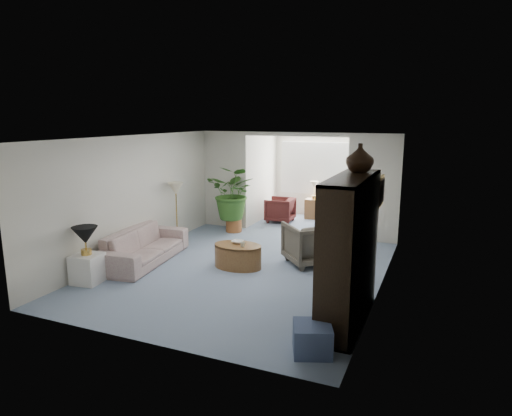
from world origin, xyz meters
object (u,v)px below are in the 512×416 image
at_px(framed_picture, 381,191).
at_px(entertainment_cabinet, 349,251).
at_px(sofa, 144,246).
at_px(sunroom_chair_maroon, 280,210).
at_px(end_table, 88,269).
at_px(wingback_chair, 310,243).
at_px(ottoman, 312,339).
at_px(plant_pot, 234,225).
at_px(sunroom_table, 314,209).
at_px(table_lamp, 85,235).
at_px(coffee_table, 238,256).
at_px(coffee_bowl, 238,242).
at_px(side_table_dark, 348,250).
at_px(floor_lamp, 176,189).
at_px(coffee_cup, 243,245).
at_px(sunroom_chair_blue, 334,214).
at_px(cabinet_urn, 360,158).

distance_m(framed_picture, entertainment_cabinet, 1.42).
distance_m(sofa, sunroom_chair_maroon, 4.53).
bearing_deg(end_table, framed_picture, 17.99).
height_order(wingback_chair, ottoman, wingback_chair).
bearing_deg(plant_pot, sunroom_table, 56.80).
bearing_deg(table_lamp, coffee_table, 40.54).
xyz_separation_m(coffee_bowl, side_table_dark, (1.97, 0.96, -0.20)).
relative_size(floor_lamp, ottoman, 0.78).
xyz_separation_m(sofa, coffee_bowl, (1.82, 0.52, 0.15)).
xyz_separation_m(table_lamp, floor_lamp, (-0.02, 2.88, 0.39)).
height_order(floor_lamp, coffee_cup, floor_lamp).
distance_m(coffee_bowl, sunroom_table, 4.58).
relative_size(coffee_table, side_table_dark, 1.71).
bearing_deg(side_table_dark, sunroom_chair_maroon, 130.92).
bearing_deg(wingback_chair, sunroom_chair_blue, -127.35).
height_order(end_table, sunroom_chair_blue, sunroom_chair_blue).
xyz_separation_m(end_table, coffee_bowl, (2.02, 1.87, 0.22)).
xyz_separation_m(table_lamp, coffee_cup, (2.22, 1.67, -0.37)).
relative_size(table_lamp, plant_pot, 1.10).
height_order(coffee_cup, cabinet_urn, cabinet_urn).
height_order(framed_picture, plant_pot, framed_picture).
relative_size(floor_lamp, entertainment_cabinet, 0.17).
xyz_separation_m(end_table, side_table_dark, (3.99, 2.83, 0.02)).
relative_size(cabinet_urn, sunroom_chair_blue, 0.53).
relative_size(sofa, plant_pot, 5.69).
relative_size(framed_picture, entertainment_cabinet, 0.24).
relative_size(wingback_chair, cabinet_urn, 2.20).
xyz_separation_m(sunroom_chair_blue, sunroom_table, (-0.75, 0.75, -0.07)).
xyz_separation_m(floor_lamp, cabinet_urn, (4.50, -2.09, 1.04)).
bearing_deg(coffee_table, ottoman, -48.93).
relative_size(sunroom_chair_maroon, sunroom_table, 1.31).
bearing_deg(sunroom_chair_blue, end_table, 149.06).
distance_m(table_lamp, side_table_dark, 4.93).
relative_size(framed_picture, wingback_chair, 0.55).
relative_size(table_lamp, ottoman, 0.95).
relative_size(coffee_bowl, sunroom_chair_maroon, 0.30).
bearing_deg(entertainment_cabinet, coffee_bowl, 147.39).
height_order(coffee_cup, sunroom_chair_blue, sunroom_chair_blue).
bearing_deg(side_table_dark, wingback_chair, -156.80).
distance_m(end_table, entertainment_cabinet, 4.56).
height_order(end_table, sunroom_table, sunroom_table).
bearing_deg(entertainment_cabinet, end_table, -176.25).
bearing_deg(entertainment_cabinet, sofa, 166.16).
xyz_separation_m(coffee_cup, sunroom_chair_blue, (0.79, 4.02, -0.14)).
xyz_separation_m(coffee_bowl, ottoman, (2.26, -2.64, -0.29)).
height_order(sofa, table_lamp, table_lamp).
xyz_separation_m(framed_picture, end_table, (-4.72, -1.53, -1.44)).
height_order(sofa, ottoman, sofa).
height_order(framed_picture, sunroom_chair_blue, framed_picture).
bearing_deg(sunroom_table, entertainment_cabinet, -70.11).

